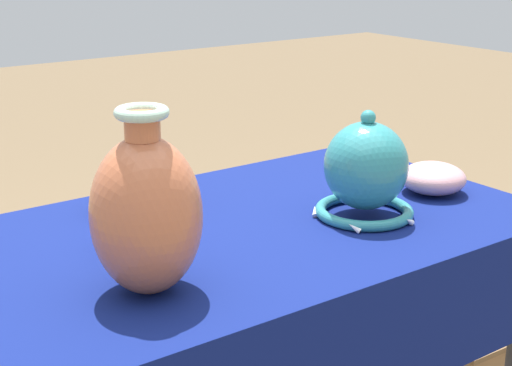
% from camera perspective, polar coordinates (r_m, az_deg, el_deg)
% --- Properties ---
extents(display_table, '(1.19, 0.69, 0.80)m').
position_cam_1_polar(display_table, '(1.56, -0.73, -6.35)').
color(display_table, '#38383D').
rests_on(display_table, ground_plane).
extents(vase_tall_bulbous, '(0.18, 0.18, 0.30)m').
position_cam_1_polar(vase_tall_bulbous, '(1.23, -7.99, -2.16)').
color(vase_tall_bulbous, '#BC6642').
rests_on(vase_tall_bulbous, display_table).
extents(vase_dome_bell, '(0.20, 0.21, 0.22)m').
position_cam_1_polar(vase_dome_bell, '(1.57, 7.99, 0.77)').
color(vase_dome_bell, teal).
rests_on(vase_dome_bell, display_table).
extents(mosaic_tile_box, '(0.16, 0.13, 0.07)m').
position_cam_1_polar(mosaic_tile_box, '(1.63, -8.42, -0.64)').
color(mosaic_tile_box, '#232328').
rests_on(mosaic_tile_box, display_table).
extents(cup_wide_porcelain, '(0.11, 0.11, 0.09)m').
position_cam_1_polar(cup_wide_porcelain, '(1.44, -8.50, -2.65)').
color(cup_wide_porcelain, white).
rests_on(cup_wide_porcelain, display_table).
extents(bowl_shallow_rose, '(0.14, 0.14, 0.07)m').
position_cam_1_polar(bowl_shallow_rose, '(1.76, 12.76, 0.35)').
color(bowl_shallow_rose, '#D19399').
rests_on(bowl_shallow_rose, display_table).
extents(wooden_crate, '(0.36, 0.28, 0.24)m').
position_cam_1_polar(wooden_crate, '(2.50, 15.72, -12.10)').
color(wooden_crate, olive).
rests_on(wooden_crate, ground_plane).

